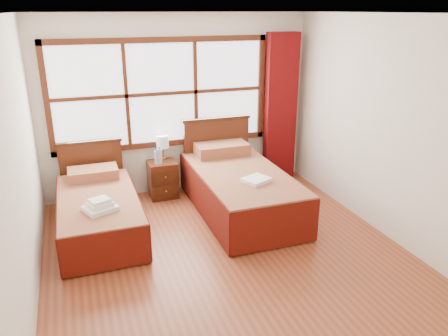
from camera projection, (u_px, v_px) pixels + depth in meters
name	position (u px, v px, depth m)	size (l,w,h in m)	color
floor	(231.00, 260.00, 4.87)	(4.50, 4.50, 0.00)	brown
ceiling	(233.00, 13.00, 3.98)	(4.50, 4.50, 0.00)	white
wall_back	(179.00, 106.00, 6.41)	(4.00, 4.00, 0.00)	silver
wall_left	(17.00, 172.00, 3.79)	(4.50, 4.50, 0.00)	silver
wall_right	(394.00, 132.00, 5.05)	(4.50, 4.50, 0.00)	silver
window	(162.00, 94.00, 6.23)	(3.16, 0.06, 1.56)	white
curtain	(280.00, 108.00, 6.84)	(0.50, 0.16, 2.30)	#6B0A0B
bed_left	(99.00, 210.00, 5.42)	(0.95, 1.97, 0.92)	#361B0B
bed_right	(239.00, 187.00, 5.98)	(1.13, 2.19, 1.10)	#361B0B
nightstand	(163.00, 179.00, 6.43)	(0.41, 0.41, 0.54)	#4A1F10
towels_left	(100.00, 206.00, 4.92)	(0.42, 0.39, 0.14)	white
towels_right	(256.00, 180.00, 5.49)	(0.39, 0.37, 0.05)	white
lamp	(163.00, 142.00, 6.40)	(0.18, 0.18, 0.36)	#BE8E3D
bottle_near	(160.00, 156.00, 6.24)	(0.07, 0.07, 0.25)	#A1BACF
bottle_far	(157.00, 157.00, 6.22)	(0.06, 0.06, 0.22)	#A1BACF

